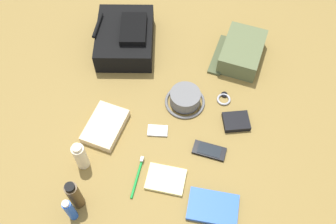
% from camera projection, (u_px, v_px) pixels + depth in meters
% --- Properties ---
extents(ground_plane, '(2.64, 2.02, 0.02)m').
position_uv_depth(ground_plane, '(168.00, 118.00, 1.69)').
color(ground_plane, olive).
rests_on(ground_plane, ground).
extents(backpack, '(0.37, 0.31, 0.14)m').
position_uv_depth(backpack, '(126.00, 37.00, 1.84)').
color(backpack, black).
rests_on(backpack, ground_plane).
extents(toiletry_pouch, '(0.28, 0.26, 0.10)m').
position_uv_depth(toiletry_pouch, '(241.00, 52.00, 1.81)').
color(toiletry_pouch, '#56603D').
rests_on(toiletry_pouch, ground_plane).
extents(bucket_hat, '(0.18, 0.18, 0.07)m').
position_uv_depth(bucket_hat, '(185.00, 99.00, 1.69)').
color(bucket_hat, slate).
rests_on(bucket_hat, ground_plane).
extents(deodorant_spray, '(0.03, 0.03, 0.15)m').
position_uv_depth(deodorant_spray, '(70.00, 210.00, 1.39)').
color(deodorant_spray, blue).
rests_on(deodorant_spray, ground_plane).
extents(cologne_bottle, '(0.05, 0.05, 0.17)m').
position_uv_depth(cologne_bottle, '(75.00, 195.00, 1.41)').
color(cologne_bottle, '#473319').
rests_on(cologne_bottle, ground_plane).
extents(lotion_bottle, '(0.05, 0.05, 0.15)m').
position_uv_depth(lotion_bottle, '(80.00, 156.00, 1.50)').
color(lotion_bottle, beige).
rests_on(lotion_bottle, ground_plane).
extents(paperback_novel, '(0.13, 0.19, 0.02)m').
position_uv_depth(paperback_novel, '(213.00, 207.00, 1.46)').
color(paperback_novel, blue).
rests_on(paperback_novel, ground_plane).
extents(cell_phone, '(0.08, 0.14, 0.01)m').
position_uv_depth(cell_phone, '(209.00, 151.00, 1.59)').
color(cell_phone, black).
rests_on(cell_phone, ground_plane).
extents(media_player, '(0.06, 0.09, 0.01)m').
position_uv_depth(media_player, '(158.00, 131.00, 1.64)').
color(media_player, '#B7B7BC').
rests_on(media_player, ground_plane).
extents(wristwatch, '(0.07, 0.06, 0.01)m').
position_uv_depth(wristwatch, '(224.00, 99.00, 1.72)').
color(wristwatch, '#99999E').
rests_on(wristwatch, ground_plane).
extents(toothbrush, '(0.18, 0.02, 0.02)m').
position_uv_depth(toothbrush, '(138.00, 174.00, 1.53)').
color(toothbrush, '#198C33').
rests_on(toothbrush, ground_plane).
extents(wallet, '(0.11, 0.13, 0.02)m').
position_uv_depth(wallet, '(236.00, 121.00, 1.65)').
color(wallet, black).
rests_on(wallet, ground_plane).
extents(notepad, '(0.12, 0.16, 0.02)m').
position_uv_depth(notepad, '(166.00, 179.00, 1.52)').
color(notepad, beige).
rests_on(notepad, ground_plane).
extents(folded_towel, '(0.22, 0.18, 0.04)m').
position_uv_depth(folded_towel, '(105.00, 126.00, 1.63)').
color(folded_towel, beige).
rests_on(folded_towel, ground_plane).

